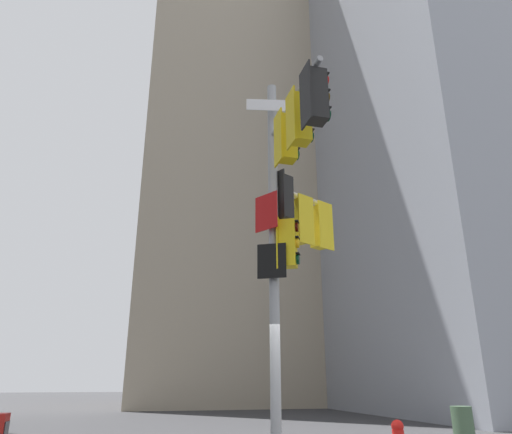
{
  "coord_description": "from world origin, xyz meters",
  "views": [
    {
      "loc": [
        -2.72,
        -9.12,
        1.45
      ],
      "look_at": [
        -0.29,
        0.36,
        4.86
      ],
      "focal_mm": 32.91,
      "sensor_mm": 36.0,
      "label": 1
    }
  ],
  "objects": [
    {
      "name": "signal_pole_assembly",
      "position": [
        0.27,
        -0.46,
        4.99
      ],
      "size": [
        2.31,
        3.78,
        8.05
      ],
      "color": "#9EA0A3",
      "rests_on": "ground"
    },
    {
      "name": "building_mid_block",
      "position": [
        3.63,
        23.19,
        19.67
      ],
      "size": [
        13.24,
        13.24,
        39.35
      ],
      "primitive_type": "cube",
      "color": "tan",
      "rests_on": "ground"
    },
    {
      "name": "trash_bin",
      "position": [
        4.53,
        0.71,
        0.45
      ],
      "size": [
        0.46,
        0.46,
        0.9
      ],
      "primitive_type": "cylinder",
      "color": "#3F593F",
      "rests_on": "ground"
    },
    {
      "name": "building_tower_right",
      "position": [
        14.68,
        10.67,
        17.66
      ],
      "size": [
        13.61,
        13.61,
        35.32
      ],
      "primitive_type": "cube",
      "color": "#9399A3",
      "rests_on": "ground"
    }
  ]
}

